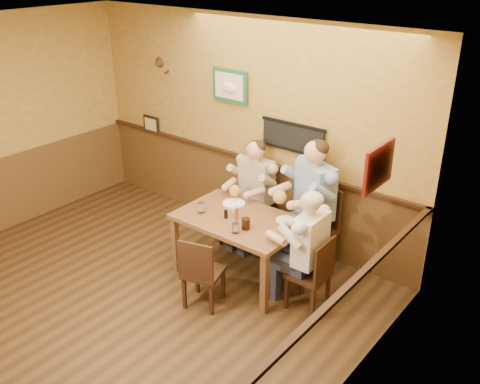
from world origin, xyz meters
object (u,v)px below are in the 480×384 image
object	(u,v)px
water_glass_mid	(236,228)
salt_shaker	(234,211)
chair_near_side	(203,270)
diner_white_elder	(309,258)
diner_blue_polo	(314,211)
pepper_shaker	(226,214)
dining_table	(239,225)
chair_back_left	(256,211)
diner_tan_shirt	(256,198)
chair_right_end	(309,273)
hot_sauce_bottle	(236,213)
chair_back_right	(313,227)
water_glass_left	(201,208)
cola_tumbler	(246,224)

from	to	relation	value
water_glass_mid	salt_shaker	distance (m)	0.43
chair_near_side	diner_white_elder	world-z (taller)	diner_white_elder
diner_blue_polo	pepper_shaker	bearing A→B (deg)	-103.36
dining_table	chair_back_left	xyz separation A→B (m)	(-0.32, 0.76, -0.22)
diner_tan_shirt	chair_right_end	bearing A→B (deg)	-30.26
diner_white_elder	hot_sauce_bottle	bearing A→B (deg)	-89.45
chair_back_right	chair_right_end	size ratio (longest dim) A/B	1.18
dining_table	water_glass_left	bearing A→B (deg)	-158.19
hot_sauce_bottle	pepper_shaker	xyz separation A→B (m)	(-0.11, -0.05, -0.03)
chair_back_right	salt_shaker	size ratio (longest dim) A/B	12.00
dining_table	diner_white_elder	xyz separation A→B (m)	(0.94, -0.03, -0.06)
diner_white_elder	hot_sauce_bottle	xyz separation A→B (m)	(-0.94, -0.02, 0.23)
chair_right_end	water_glass_left	bearing A→B (deg)	-84.91
water_glass_left	water_glass_mid	distance (m)	0.62
dining_table	diner_white_elder	distance (m)	0.94
hot_sauce_bottle	pepper_shaker	distance (m)	0.12
cola_tumbler	diner_tan_shirt	bearing A→B (deg)	120.53
cola_tumbler	pepper_shaker	bearing A→B (deg)	169.86
chair_near_side	chair_back_right	bearing A→B (deg)	-125.63
water_glass_mid	diner_blue_polo	bearing A→B (deg)	71.79
chair_back_right	cola_tumbler	size ratio (longest dim) A/B	8.02
diner_tan_shirt	pepper_shaker	xyz separation A→B (m)	(0.21, -0.85, 0.18)
dining_table	diner_white_elder	world-z (taller)	diner_white_elder
chair_right_end	water_glass_left	size ratio (longest dim) A/B	6.80
dining_table	cola_tumbler	size ratio (longest dim) A/B	11.34
diner_white_elder	water_glass_left	xyz separation A→B (m)	(-1.36, -0.14, 0.21)
diner_tan_shirt	water_glass_mid	size ratio (longest dim) A/B	10.94
water_glass_left	chair_back_right	bearing A→B (deg)	43.93
diner_white_elder	pepper_shaker	world-z (taller)	diner_white_elder
salt_shaker	chair_right_end	bearing A→B (deg)	-2.89
chair_back_right	chair_near_side	world-z (taller)	chair_back_right
salt_shaker	pepper_shaker	world-z (taller)	pepper_shaker
chair_near_side	water_glass_left	world-z (taller)	water_glass_left
diner_blue_polo	water_glass_mid	bearing A→B (deg)	-84.44
chair_back_right	chair_right_end	xyz separation A→B (m)	(0.42, -0.77, -0.07)
chair_near_side	diner_blue_polo	size ratio (longest dim) A/B	0.59
diner_white_elder	pepper_shaker	distance (m)	1.07
diner_blue_polo	water_glass_mid	world-z (taller)	diner_blue_polo
diner_blue_polo	chair_near_side	bearing A→B (deg)	-85.00
diner_tan_shirt	salt_shaker	xyz separation A→B (m)	(0.22, -0.73, 0.17)
water_glass_mid	pepper_shaker	size ratio (longest dim) A/B	1.14
hot_sauce_bottle	water_glass_mid	bearing A→B (deg)	-52.68
chair_back_left	water_glass_left	size ratio (longest dim) A/B	7.03
diner_tan_shirt	diner_white_elder	world-z (taller)	diner_tan_shirt
dining_table	diner_blue_polo	distance (m)	0.91
dining_table	cola_tumbler	bearing A→B (deg)	-36.22
chair_near_side	diner_tan_shirt	bearing A→B (deg)	-92.27
chair_near_side	diner_blue_polo	xyz separation A→B (m)	(0.48, 1.41, 0.29)
dining_table	chair_back_left	world-z (taller)	chair_back_left
hot_sauce_bottle	salt_shaker	xyz separation A→B (m)	(-0.10, 0.08, -0.04)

